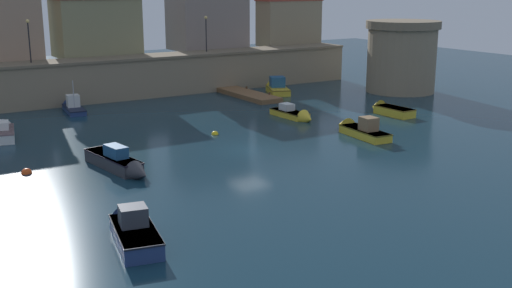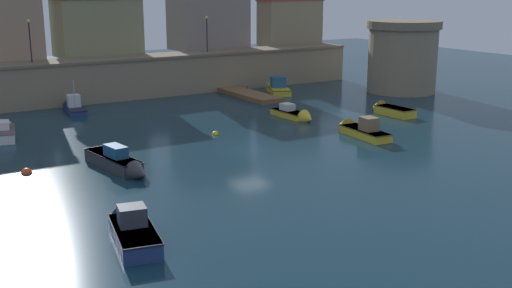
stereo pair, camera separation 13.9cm
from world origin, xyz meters
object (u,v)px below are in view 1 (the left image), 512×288
Objects in this scene: fortress_tower at (402,56)px; moored_boat_7 at (2,131)px; moored_boat_1 at (132,228)px; moored_boat_5 at (72,106)px; quay_lamp_0 at (29,34)px; mooring_buoy_2 at (27,173)px; moored_boat_8 at (276,87)px; moored_boat_4 at (388,110)px; mooring_buoy_0 at (215,134)px; moored_boat_2 at (120,163)px; moored_boat_3 at (295,115)px; moored_boat_0 at (358,129)px; quay_lamp_1 at (206,28)px.

fortress_tower is 39.43m from moored_boat_7.
moored_boat_5 is (6.14, 30.43, -0.11)m from moored_boat_1.
quay_lamp_0 is 6.11× the size of mooring_buoy_2.
moored_boat_1 reaches higher than moored_boat_7.
moored_boat_8 is at bearing -31.88° from moored_boat_1.
moored_boat_8 is (-1.87, 14.66, 0.11)m from moored_boat_4.
moored_boat_5 is 0.99× the size of moored_boat_8.
mooring_buoy_0 is at bearing -165.13° from fortress_tower.
moored_boat_1 is (-3.76, -34.18, -6.06)m from quay_lamp_0.
moored_boat_2 is 1.48× the size of moored_boat_4.
quay_lamp_0 reaches higher than moored_boat_1.
moored_boat_4 is at bearing -52.53° from moored_boat_1.
mooring_buoy_2 is (-7.88, -17.74, -0.39)m from moored_boat_5.
moored_boat_3 is at bearing -162.90° from fortress_tower.
fortress_tower reaches higher than moored_boat_2.
moored_boat_0 is at bearing 80.12° from moored_boat_2.
mooring_buoy_2 is at bearing -137.43° from quay_lamp_1.
fortress_tower is 1.29× the size of moored_boat_0.
moored_boat_2 reaches higher than moored_boat_7.
moored_boat_0 is 18.37m from moored_boat_2.
moored_boat_7 is (-22.77, -11.08, -6.01)m from quay_lamp_1.
mooring_buoy_2 is at bearing 18.96° from moored_boat_1.
mooring_buoy_0 is at bearing -64.71° from quay_lamp_0.
moored_boat_2 is at bearing 177.92° from moored_boat_5.
moored_boat_8 reaches higher than mooring_buoy_2.
moored_boat_8 is at bearing 42.75° from mooring_buoy_0.
moored_boat_7 is at bearing -154.05° from quay_lamp_1.
moored_boat_8 reaches higher than moored_boat_0.
mooring_buoy_2 is at bearing 91.27° from moored_boat_4.
quay_lamp_1 is 0.67× the size of moored_boat_1.
quay_lamp_1 is 22.01m from moored_boat_4.
quay_lamp_1 reaches higher than moored_boat_3.
moored_boat_5 reaches higher than moored_boat_4.
fortress_tower is 1.34× the size of moored_boat_8.
moored_boat_3 reaches higher than moored_boat_4.
quay_lamp_0 is 25.05m from moored_boat_3.
fortress_tower reaches higher than moored_boat_5.
moored_boat_0 is 1.04× the size of moored_boat_8.
moored_boat_4 is at bearing -70.00° from quay_lamp_1.
moored_boat_8 is at bearing 149.48° from fortress_tower.
moored_boat_3 is 8.38m from moored_boat_4.
quay_lamp_1 reaches higher than moored_boat_5.
moored_boat_2 is at bearing -150.55° from mooring_buoy_0.
moored_boat_1 is 12.82m from mooring_buoy_2.
moored_boat_8 is at bearing 150.96° from moored_boat_3.
fortress_tower is at bearing 14.87° from mooring_buoy_0.
quay_lamp_1 is at bearing 144.46° from fortress_tower.
moored_boat_3 is at bearing 10.95° from mooring_buoy_2.
fortress_tower is 44.36m from moored_boat_1.
moored_boat_0 is at bearing -90.25° from quay_lamp_1.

